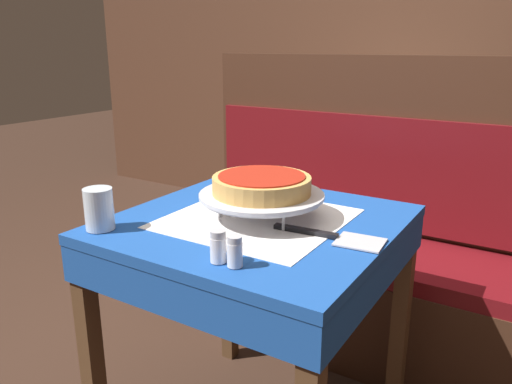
% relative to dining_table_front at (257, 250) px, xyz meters
% --- Properties ---
extents(dining_table_front, '(0.75, 0.75, 0.77)m').
position_rel_dining_table_front_xyz_m(dining_table_front, '(0.00, 0.00, 0.00)').
color(dining_table_front, '#194799').
rests_on(dining_table_front, ground_plane).
extents(dining_table_rear, '(0.77, 0.77, 0.78)m').
position_rel_dining_table_front_xyz_m(dining_table_rear, '(-0.25, 1.71, -0.02)').
color(dining_table_rear, beige).
rests_on(dining_table_rear, ground_plane).
extents(booth_bench, '(1.58, 0.49, 1.21)m').
position_rel_dining_table_front_xyz_m(booth_bench, '(0.05, 0.74, -0.33)').
color(booth_bench, '#3D2316').
rests_on(booth_bench, ground_plane).
extents(back_wall_panel, '(6.00, 0.04, 2.40)m').
position_rel_dining_table_front_xyz_m(back_wall_panel, '(0.00, 2.23, 0.52)').
color(back_wall_panel, '#4C2D1E').
rests_on(back_wall_panel, ground_plane).
extents(pizza_pan_stand, '(0.35, 0.35, 0.07)m').
position_rel_dining_table_front_xyz_m(pizza_pan_stand, '(0.01, 0.01, 0.16)').
color(pizza_pan_stand, '#ADADB2').
rests_on(pizza_pan_stand, dining_table_front).
extents(deep_dish_pizza, '(0.28, 0.28, 0.05)m').
position_rel_dining_table_front_xyz_m(deep_dish_pizza, '(0.01, 0.01, 0.20)').
color(deep_dish_pizza, tan).
rests_on(deep_dish_pizza, pizza_pan_stand).
extents(pizza_server, '(0.30, 0.11, 0.01)m').
position_rel_dining_table_front_xyz_m(pizza_server, '(0.25, -0.03, 0.10)').
color(pizza_server, '#BCBCC1').
rests_on(pizza_server, dining_table_front).
extents(water_glass_near, '(0.08, 0.08, 0.11)m').
position_rel_dining_table_front_xyz_m(water_glass_near, '(-0.31, -0.29, 0.15)').
color(water_glass_near, silver).
rests_on(water_glass_near, dining_table_front).
extents(salt_shaker, '(0.04, 0.04, 0.08)m').
position_rel_dining_table_front_xyz_m(salt_shaker, '(0.08, -0.30, 0.14)').
color(salt_shaker, silver).
rests_on(salt_shaker, dining_table_front).
extents(pepper_shaker, '(0.04, 0.04, 0.07)m').
position_rel_dining_table_front_xyz_m(pepper_shaker, '(0.13, -0.30, 0.13)').
color(pepper_shaker, silver).
rests_on(pepper_shaker, dining_table_front).
extents(condiment_caddy, '(0.12, 0.12, 0.18)m').
position_rel_dining_table_front_xyz_m(condiment_caddy, '(-0.25, 1.77, 0.15)').
color(condiment_caddy, black).
rests_on(condiment_caddy, dining_table_rear).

